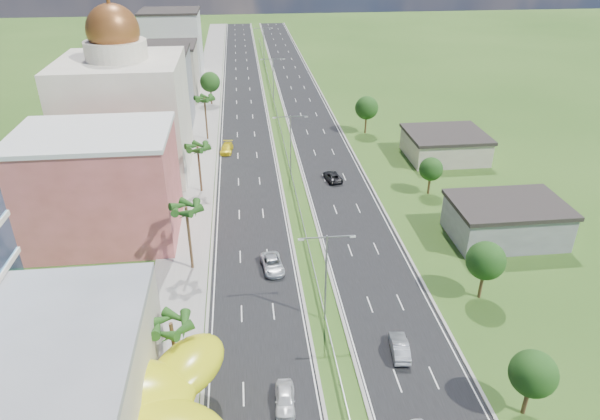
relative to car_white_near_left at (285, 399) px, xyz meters
name	(u,v)px	position (x,y,z in m)	size (l,w,h in m)	color
ground	(340,386)	(5.52, 1.75, -0.81)	(500.00, 500.00, 0.00)	#2D5119
road_left	(244,109)	(-1.98, 91.75, -0.79)	(11.00, 260.00, 0.04)	black
road_right	(306,107)	(13.02, 91.75, -0.79)	(11.00, 260.00, 0.04)	black
sidewalk_left	(205,110)	(-11.48, 91.75, -0.75)	(7.00, 260.00, 0.12)	gray
median_guardrail	(281,130)	(5.52, 73.74, -0.19)	(0.10, 216.06, 0.76)	gray
streetlight_median_b	(326,270)	(5.52, 11.75, 5.94)	(6.04, 0.25, 11.00)	gray
streetlight_median_c	(290,139)	(5.52, 51.75, 5.94)	(6.04, 0.25, 11.00)	gray
streetlight_median_d	(273,76)	(5.52, 96.75, 5.94)	(6.04, 0.25, 11.00)	gray
streetlight_median_e	(264,41)	(5.52, 141.75, 5.94)	(6.04, 0.25, 11.00)	gray
lime_canopy	(111,399)	(-14.48, -2.25, 4.18)	(18.00, 15.00, 7.40)	#C7C713
pink_shophouse	(100,188)	(-22.48, 33.75, 6.69)	(20.00, 15.00, 15.00)	#B35449
domed_building	(126,110)	(-22.48, 56.75, 10.55)	(20.00, 20.00, 28.70)	beige
midrise_grey	(153,90)	(-21.48, 81.75, 7.19)	(16.00, 15.00, 16.00)	slate
midrise_beige	(165,73)	(-21.48, 103.75, 5.69)	(16.00, 15.00, 13.00)	#ADA08F
midrise_white	(173,45)	(-21.48, 126.75, 8.19)	(16.00, 15.00, 18.00)	silver
shed_near	(506,222)	(33.52, 26.75, 1.69)	(15.00, 10.00, 5.00)	slate
shed_far	(445,146)	(35.52, 56.75, 1.39)	(14.00, 12.00, 4.40)	#ADA08F
palm_tree_b	(171,327)	(-9.98, 3.75, 6.25)	(3.60, 3.60, 8.10)	#47301C
palm_tree_c	(186,211)	(-9.98, 23.75, 7.69)	(3.60, 3.60, 9.60)	#47301C
palm_tree_d	(198,149)	(-9.98, 46.75, 6.73)	(3.60, 3.60, 8.60)	#47301C
palm_tree_e	(204,100)	(-9.98, 71.75, 7.50)	(3.60, 3.60, 9.40)	#47301C
leafy_tree_lfar	(210,82)	(-9.98, 96.75, 4.77)	(4.90, 4.90, 8.05)	#47301C
leafy_tree_ra	(533,374)	(21.52, -3.25, 3.97)	(4.20, 4.20, 6.90)	#47301C
leafy_tree_rb	(486,261)	(24.52, 13.75, 4.37)	(4.55, 4.55, 7.47)	#47301C
leafy_tree_rc	(431,169)	(27.52, 41.75, 3.57)	(3.85, 3.85, 6.33)	#47301C
leafy_tree_rd	(367,108)	(23.52, 71.75, 4.77)	(4.90, 4.90, 8.05)	#47301C
car_white_near_left	(285,399)	(0.00, 0.00, 0.00)	(1.81, 4.51, 1.54)	silver
car_silver_mid_left	(272,264)	(0.31, 22.36, -0.01)	(2.53, 5.49, 1.52)	#B6BABF
car_yellow_far_left	(227,148)	(-5.93, 64.07, 0.01)	(2.18, 5.36, 1.55)	yellow
car_silver_right	(400,347)	(12.38, 5.53, 0.02)	(1.67, 4.80, 1.58)	#929499
car_dark_far_right	(333,176)	(12.56, 48.67, -0.06)	(2.34, 5.08, 1.41)	black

